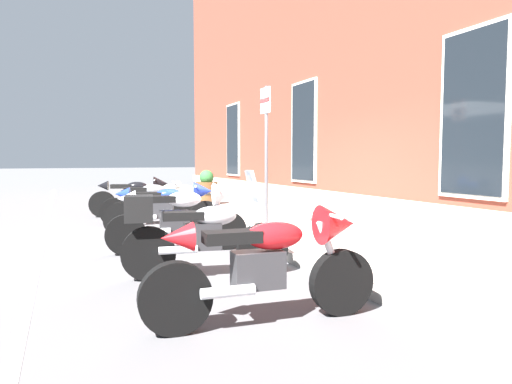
{
  "coord_description": "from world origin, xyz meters",
  "views": [
    {
      "loc": [
        7.6,
        -2.84,
        1.43
      ],
      "look_at": [
        -0.03,
        0.38,
        0.83
      ],
      "focal_mm": 32.26,
      "sensor_mm": 36.0,
      "label": 1
    }
  ],
  "objects_px": {
    "motorcycle_grey_naked": "(150,203)",
    "barrel_planter": "(207,190)",
    "parking_sign": "(266,138)",
    "motorcycle_black_sport": "(136,195)",
    "motorcycle_blue_sport": "(169,207)",
    "motorcycle_silver_touring": "(198,233)",
    "motorcycle_white_sport": "(184,214)",
    "motorcycle_red_sport": "(273,260)"
  },
  "relations": [
    {
      "from": "motorcycle_grey_naked",
      "to": "barrel_planter",
      "type": "xyz_separation_m",
      "value": [
        -2.44,
        2.02,
        0.08
      ]
    },
    {
      "from": "parking_sign",
      "to": "barrel_planter",
      "type": "xyz_separation_m",
      "value": [
        -5.05,
        0.43,
        -1.23
      ]
    },
    {
      "from": "motorcycle_black_sport",
      "to": "motorcycle_grey_naked",
      "type": "relative_size",
      "value": 1.01
    },
    {
      "from": "motorcycle_black_sport",
      "to": "motorcycle_blue_sport",
      "type": "relative_size",
      "value": 0.97
    },
    {
      "from": "motorcycle_blue_sport",
      "to": "parking_sign",
      "type": "height_order",
      "value": "parking_sign"
    },
    {
      "from": "motorcycle_silver_touring",
      "to": "motorcycle_white_sport",
      "type": "bearing_deg",
      "value": 171.83
    },
    {
      "from": "motorcycle_blue_sport",
      "to": "barrel_planter",
      "type": "height_order",
      "value": "barrel_planter"
    },
    {
      "from": "motorcycle_red_sport",
      "to": "barrel_planter",
      "type": "height_order",
      "value": "barrel_planter"
    },
    {
      "from": "motorcycle_black_sport",
      "to": "motorcycle_blue_sport",
      "type": "distance_m",
      "value": 3.2
    },
    {
      "from": "parking_sign",
      "to": "barrel_planter",
      "type": "height_order",
      "value": "parking_sign"
    },
    {
      "from": "motorcycle_black_sport",
      "to": "motorcycle_blue_sport",
      "type": "xyz_separation_m",
      "value": [
        3.2,
        0.11,
        0.01
      ]
    },
    {
      "from": "motorcycle_blue_sport",
      "to": "motorcycle_red_sport",
      "type": "distance_m",
      "value": 4.81
    },
    {
      "from": "parking_sign",
      "to": "barrel_planter",
      "type": "relative_size",
      "value": 2.62
    },
    {
      "from": "motorcycle_silver_touring",
      "to": "barrel_planter",
      "type": "height_order",
      "value": "motorcycle_silver_touring"
    },
    {
      "from": "motorcycle_black_sport",
      "to": "motorcycle_silver_touring",
      "type": "bearing_deg",
      "value": -1.77
    },
    {
      "from": "motorcycle_white_sport",
      "to": "parking_sign",
      "type": "distance_m",
      "value": 2.08
    },
    {
      "from": "motorcycle_white_sport",
      "to": "motorcycle_grey_naked",
      "type": "bearing_deg",
      "value": 179.49
    },
    {
      "from": "parking_sign",
      "to": "motorcycle_black_sport",
      "type": "bearing_deg",
      "value": -158.42
    },
    {
      "from": "motorcycle_white_sport",
      "to": "barrel_planter",
      "type": "bearing_deg",
      "value": 159.85
    },
    {
      "from": "motorcycle_silver_touring",
      "to": "barrel_planter",
      "type": "bearing_deg",
      "value": 162.37
    },
    {
      "from": "motorcycle_red_sport",
      "to": "motorcycle_blue_sport",
      "type": "bearing_deg",
      "value": 178.49
    },
    {
      "from": "parking_sign",
      "to": "barrel_planter",
      "type": "distance_m",
      "value": 5.22
    },
    {
      "from": "motorcycle_blue_sport",
      "to": "parking_sign",
      "type": "bearing_deg",
      "value": 57.91
    },
    {
      "from": "motorcycle_blue_sport",
      "to": "motorcycle_white_sport",
      "type": "relative_size",
      "value": 0.99
    },
    {
      "from": "motorcycle_silver_touring",
      "to": "motorcycle_blue_sport",
      "type": "bearing_deg",
      "value": 174.24
    },
    {
      "from": "motorcycle_blue_sport",
      "to": "motorcycle_red_sport",
      "type": "xyz_separation_m",
      "value": [
        4.8,
        -0.13,
        0.0
      ]
    },
    {
      "from": "motorcycle_black_sport",
      "to": "motorcycle_red_sport",
      "type": "xyz_separation_m",
      "value": [
        8.0,
        -0.01,
        0.01
      ]
    },
    {
      "from": "motorcycle_white_sport",
      "to": "motorcycle_red_sport",
      "type": "xyz_separation_m",
      "value": [
        3.33,
        -0.04,
        -0.02
      ]
    },
    {
      "from": "motorcycle_white_sport",
      "to": "motorcycle_silver_touring",
      "type": "xyz_separation_m",
      "value": [
        1.58,
        -0.23,
        -0.04
      ]
    },
    {
      "from": "motorcycle_silver_touring",
      "to": "motorcycle_black_sport",
      "type": "bearing_deg",
      "value": 178.23
    },
    {
      "from": "motorcycle_black_sport",
      "to": "motorcycle_blue_sport",
      "type": "height_order",
      "value": "motorcycle_blue_sport"
    },
    {
      "from": "barrel_planter",
      "to": "motorcycle_silver_touring",
      "type": "bearing_deg",
      "value": -17.63
    },
    {
      "from": "motorcycle_red_sport",
      "to": "barrel_planter",
      "type": "distance_m",
      "value": 9.14
    },
    {
      "from": "motorcycle_black_sport",
      "to": "motorcycle_silver_touring",
      "type": "relative_size",
      "value": 1.03
    },
    {
      "from": "motorcycle_blue_sport",
      "to": "motorcycle_silver_touring",
      "type": "height_order",
      "value": "motorcycle_silver_touring"
    },
    {
      "from": "motorcycle_grey_naked",
      "to": "parking_sign",
      "type": "bearing_deg",
      "value": 31.14
    },
    {
      "from": "motorcycle_red_sport",
      "to": "motorcycle_black_sport",
      "type": "bearing_deg",
      "value": 179.91
    },
    {
      "from": "motorcycle_grey_naked",
      "to": "barrel_planter",
      "type": "distance_m",
      "value": 3.16
    },
    {
      "from": "motorcycle_blue_sport",
      "to": "motorcycle_silver_touring",
      "type": "relative_size",
      "value": 1.06
    },
    {
      "from": "motorcycle_blue_sport",
      "to": "parking_sign",
      "type": "xyz_separation_m",
      "value": [
        0.96,
        1.53,
        1.23
      ]
    },
    {
      "from": "motorcycle_red_sport",
      "to": "parking_sign",
      "type": "height_order",
      "value": "parking_sign"
    },
    {
      "from": "motorcycle_red_sport",
      "to": "parking_sign",
      "type": "bearing_deg",
      "value": 156.71
    }
  ]
}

